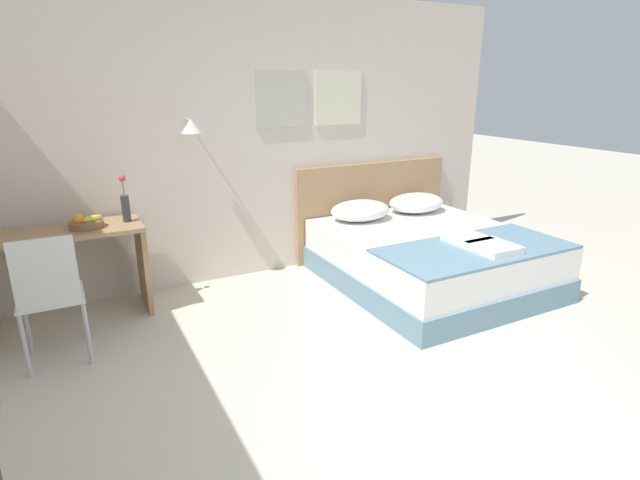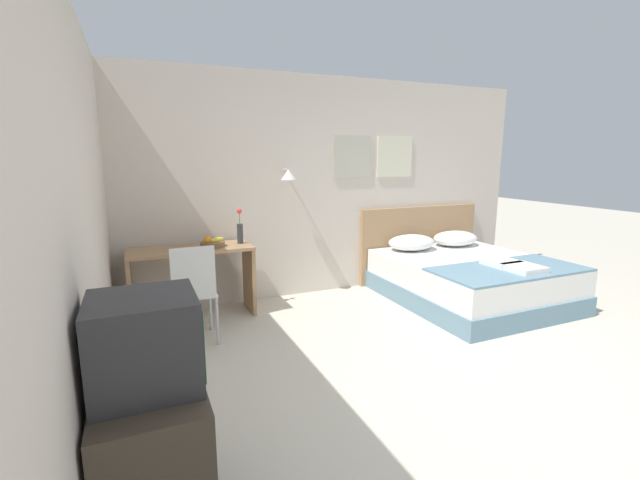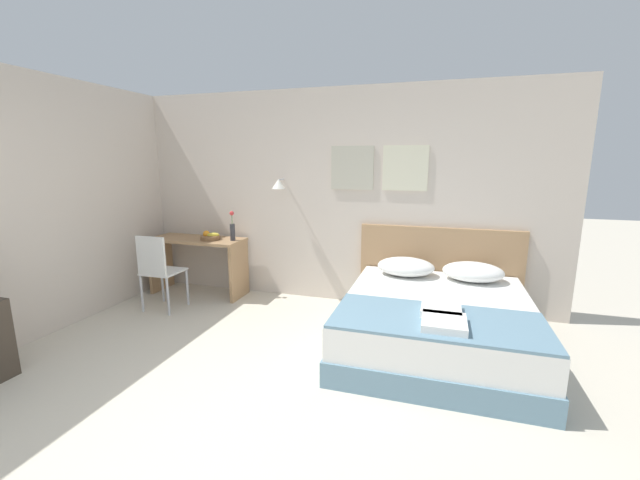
{
  "view_description": "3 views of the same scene",
  "coord_description": "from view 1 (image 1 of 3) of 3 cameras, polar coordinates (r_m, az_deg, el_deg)",
  "views": [
    {
      "loc": [
        -1.59,
        -1.74,
        1.87
      ],
      "look_at": [
        0.06,
        1.4,
        0.73
      ],
      "focal_mm": 28.0,
      "sensor_mm": 36.0,
      "label": 1
    },
    {
      "loc": [
        -2.19,
        -2.07,
        1.7
      ],
      "look_at": [
        -0.53,
        1.74,
        0.89
      ],
      "focal_mm": 24.0,
      "sensor_mm": 36.0,
      "label": 2
    },
    {
      "loc": [
        1.38,
        -1.96,
        1.79
      ],
      "look_at": [
        0.36,
        1.38,
        1.08
      ],
      "focal_mm": 22.0,
      "sensor_mm": 36.0,
      "label": 3
    }
  ],
  "objects": [
    {
      "name": "desk",
      "position": [
        4.41,
        -27.6,
        -1.88
      ],
      "size": [
        1.26,
        0.5,
        0.77
      ],
      "color": "#A87F56",
      "rests_on": "ground_plane"
    },
    {
      "name": "pillow_left",
      "position": [
        5.1,
        4.62,
        3.39
      ],
      "size": [
        0.63,
        0.47,
        0.2
      ],
      "color": "white",
      "rests_on": "bed"
    },
    {
      "name": "folded_towel_near_foot",
      "position": [
        4.49,
        16.5,
        0.11
      ],
      "size": [
        0.32,
        0.33,
        0.06
      ],
      "color": "white",
      "rests_on": "throw_blanket"
    },
    {
      "name": "wall_back",
      "position": [
        4.84,
        -8.45,
        11.2
      ],
      "size": [
        5.71,
        0.31,
        2.65
      ],
      "color": "beige",
      "rests_on": "ground_plane"
    },
    {
      "name": "desk_chair",
      "position": [
        3.75,
        -28.57,
        -5.12
      ],
      "size": [
        0.41,
        0.41,
        0.93
      ],
      "color": "white",
      "rests_on": "ground_plane"
    },
    {
      "name": "headboard",
      "position": [
        5.56,
        5.99,
        3.56
      ],
      "size": [
        1.86,
        0.06,
        1.02
      ],
      "color": "#A87F56",
      "rests_on": "ground_plane"
    },
    {
      "name": "bed",
      "position": [
        4.87,
        12.45,
        -2.06
      ],
      "size": [
        1.74,
        1.96,
        0.51
      ],
      "color": "#66899E",
      "rests_on": "ground_plane"
    },
    {
      "name": "ground_plane",
      "position": [
        3.01,
        12.35,
        -21.14
      ],
      "size": [
        24.0,
        24.0,
        0.0
      ],
      "primitive_type": "plane",
      "color": "beige"
    },
    {
      "name": "fruit_bowl",
      "position": [
        4.31,
        -25.17,
        1.77
      ],
      "size": [
        0.26,
        0.25,
        0.12
      ],
      "color": "brown",
      "rests_on": "desk"
    },
    {
      "name": "throw_blanket",
      "position": [
        4.39,
        17.39,
        -0.95
      ],
      "size": [
        1.68,
        0.78,
        0.02
      ],
      "color": "#66899E",
      "rests_on": "bed"
    },
    {
      "name": "folded_towel_mid_bed",
      "position": [
        4.33,
        19.2,
        -0.82
      ],
      "size": [
        0.33,
        0.35,
        0.06
      ],
      "color": "white",
      "rests_on": "throw_blanket"
    },
    {
      "name": "pillow_right",
      "position": [
        5.5,
        10.95,
        4.2
      ],
      "size": [
        0.63,
        0.47,
        0.2
      ],
      "color": "white",
      "rests_on": "bed"
    },
    {
      "name": "flower_vase",
      "position": [
        4.35,
        -21.37,
        3.87
      ],
      "size": [
        0.07,
        0.07,
        0.38
      ],
      "color": "#333338",
      "rests_on": "desk"
    }
  ]
}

